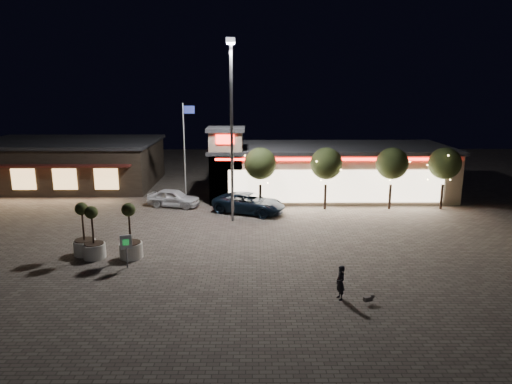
{
  "coord_description": "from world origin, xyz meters",
  "views": [
    {
      "loc": [
        3.38,
        -23.01,
        9.34
      ],
      "look_at": [
        3.63,
        6.0,
        2.54
      ],
      "focal_mm": 32.0,
      "sensor_mm": 36.0,
      "label": 1
    }
  ],
  "objects_px": {
    "pickup_truck": "(249,203)",
    "planter_left": "(84,238)",
    "pedestrian": "(340,283)",
    "planter_mid": "(94,242)",
    "white_sedan": "(174,198)",
    "valet_sign": "(126,245)"
  },
  "relations": [
    {
      "from": "planter_left",
      "to": "valet_sign",
      "type": "xyz_separation_m",
      "value": [
        2.92,
        -1.98,
        0.32
      ]
    },
    {
      "from": "planter_mid",
      "to": "valet_sign",
      "type": "height_order",
      "value": "planter_mid"
    },
    {
      "from": "pickup_truck",
      "to": "planter_mid",
      "type": "height_order",
      "value": "planter_mid"
    },
    {
      "from": "planter_left",
      "to": "planter_mid",
      "type": "bearing_deg",
      "value": -37.12
    },
    {
      "from": "white_sedan",
      "to": "valet_sign",
      "type": "height_order",
      "value": "valet_sign"
    },
    {
      "from": "pedestrian",
      "to": "planter_mid",
      "type": "bearing_deg",
      "value": -125.48
    },
    {
      "from": "planter_left",
      "to": "white_sedan",
      "type": "bearing_deg",
      "value": 72.6
    },
    {
      "from": "planter_mid",
      "to": "pickup_truck",
      "type": "bearing_deg",
      "value": 46.95
    },
    {
      "from": "planter_mid",
      "to": "valet_sign",
      "type": "xyz_separation_m",
      "value": [
        2.19,
        -1.44,
        0.34
      ]
    },
    {
      "from": "pickup_truck",
      "to": "white_sedan",
      "type": "height_order",
      "value": "pickup_truck"
    },
    {
      "from": "white_sedan",
      "to": "planter_mid",
      "type": "xyz_separation_m",
      "value": [
        -2.55,
        -10.98,
        0.21
      ]
    },
    {
      "from": "pickup_truck",
      "to": "white_sedan",
      "type": "bearing_deg",
      "value": 95.88
    },
    {
      "from": "white_sedan",
      "to": "pedestrian",
      "type": "bearing_deg",
      "value": -132.48
    },
    {
      "from": "pickup_truck",
      "to": "pedestrian",
      "type": "distance_m",
      "value": 14.84
    },
    {
      "from": "pedestrian",
      "to": "planter_mid",
      "type": "xyz_separation_m",
      "value": [
        -12.68,
        5.13,
        0.13
      ]
    },
    {
      "from": "planter_mid",
      "to": "valet_sign",
      "type": "distance_m",
      "value": 2.65
    },
    {
      "from": "white_sedan",
      "to": "planter_left",
      "type": "height_order",
      "value": "planter_left"
    },
    {
      "from": "planter_left",
      "to": "valet_sign",
      "type": "bearing_deg",
      "value": -34.24
    },
    {
      "from": "pedestrian",
      "to": "planter_left",
      "type": "distance_m",
      "value": 14.55
    },
    {
      "from": "pedestrian",
      "to": "planter_left",
      "type": "bearing_deg",
      "value": -126.4
    },
    {
      "from": "planter_left",
      "to": "valet_sign",
      "type": "relative_size",
      "value": 1.69
    },
    {
      "from": "pickup_truck",
      "to": "planter_left",
      "type": "bearing_deg",
      "value": 155.99
    }
  ]
}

